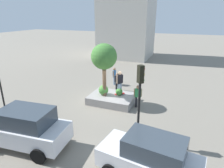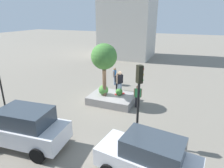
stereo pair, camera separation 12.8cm
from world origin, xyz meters
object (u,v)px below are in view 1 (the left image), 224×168
at_px(planter_ledge, 112,99).
at_px(skateboarder, 120,81).
at_px(skateboard, 120,94).
at_px(sedan_parked, 25,128).
at_px(plaza_tree, 104,57).
at_px(pedestrian_crossing, 138,95).
at_px(police_car, 150,158).
at_px(passerby_with_bag, 117,81).
at_px(bystander_watching, 114,75).
at_px(traffic_light_median, 140,92).

relative_size(planter_ledge, skateboarder, 1.87).
distance_m(skateboard, sedan_parked, 7.27).
bearing_deg(plaza_tree, pedestrian_crossing, -176.78).
xyz_separation_m(skateboard, sedan_parked, (2.58, 6.78, 0.42)).
height_order(plaza_tree, sedan_parked, plaza_tree).
height_order(police_car, passerby_with_bag, police_car).
xyz_separation_m(skateboarder, bystander_watching, (1.73, -3.45, -0.71)).
bearing_deg(police_car, pedestrian_crossing, -71.30).
bearing_deg(police_car, passerby_with_bag, -62.26).
xyz_separation_m(police_car, traffic_light_median, (1.02, -2.09, 1.89)).
height_order(planter_ledge, skateboarder, skateboarder).
distance_m(plaza_tree, skateboarder, 2.16).
bearing_deg(traffic_light_median, sedan_parked, 24.14).
bearing_deg(skateboard, planter_ledge, 35.71).
height_order(plaza_tree, skateboarder, plaza_tree).
distance_m(passerby_with_bag, bystander_watching, 1.55).
relative_size(skateboarder, passerby_with_bag, 1.12).
relative_size(skateboarder, traffic_light_median, 0.43).
bearing_deg(plaza_tree, sedan_parked, 75.46).
bearing_deg(passerby_with_bag, planter_ledge, 101.16).
bearing_deg(traffic_light_median, planter_ledge, -53.53).
distance_m(planter_ledge, passerby_with_bag, 2.57).
bearing_deg(bystander_watching, traffic_light_median, 118.52).
bearing_deg(bystander_watching, pedestrian_crossing, 129.86).
bearing_deg(pedestrian_crossing, skateboarder, -16.70).
xyz_separation_m(plaza_tree, passerby_with_bag, (-0.02, -2.70, -2.57)).
bearing_deg(skateboarder, plaza_tree, 31.37).
height_order(skateboarder, traffic_light_median, traffic_light_median).
distance_m(planter_ledge, sedan_parked, 6.81).
bearing_deg(skateboarder, traffic_light_median, 119.88).
relative_size(skateboard, traffic_light_median, 0.18).
bearing_deg(bystander_watching, planter_ledge, 108.28).
relative_size(plaza_tree, traffic_light_median, 0.94).
distance_m(police_car, traffic_light_median, 3.00).
distance_m(planter_ledge, traffic_light_median, 5.73).
bearing_deg(planter_ledge, skateboard, -144.29).
height_order(skateboard, police_car, police_car).
bearing_deg(passerby_with_bag, traffic_light_median, 118.26).
bearing_deg(planter_ledge, pedestrian_crossing, 176.79).
bearing_deg(police_car, skateboarder, -61.30).
relative_size(sedan_parked, passerby_with_bag, 2.89).
xyz_separation_m(plaza_tree, bystander_watching, (0.75, -4.05, -2.54)).
distance_m(plaza_tree, passerby_with_bag, 3.73).
bearing_deg(skateboard, pedestrian_crossing, 163.30).
relative_size(police_car, pedestrian_crossing, 2.54).
height_order(traffic_light_median, bystander_watching, traffic_light_median).
height_order(planter_ledge, pedestrian_crossing, pedestrian_crossing).
bearing_deg(sedan_parked, traffic_light_median, -155.86).
bearing_deg(sedan_parked, plaza_tree, -104.54).
xyz_separation_m(police_car, pedestrian_crossing, (2.07, -6.10, 0.01)).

